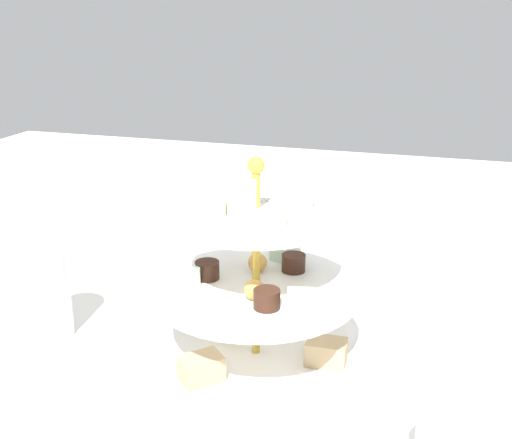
{
  "coord_description": "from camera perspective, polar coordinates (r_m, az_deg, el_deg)",
  "views": [
    {
      "loc": [
        -0.2,
        0.66,
        0.42
      ],
      "look_at": [
        0.0,
        0.0,
        0.18
      ],
      "focal_mm": 44.31,
      "sensor_mm": 36.0,
      "label": 1
    }
  ],
  "objects": [
    {
      "name": "ground_plane",
      "position": [
        0.81,
        -0.0,
        -12.47
      ],
      "size": [
        2.4,
        2.4,
        0.0
      ],
      "primitive_type": "plane",
      "color": "silver"
    },
    {
      "name": "butter_knife_left",
      "position": [
        1.11,
        0.79,
        -3.34
      ],
      "size": [
        0.17,
        0.04,
        0.0
      ],
      "primitive_type": "cube",
      "rotation": [
        0.0,
        0.0,
        6.46
      ],
      "color": "silver",
      "rests_on": "ground_plane"
    },
    {
      "name": "tiered_serving_stand",
      "position": [
        0.77,
        -0.04,
        -7.41
      ],
      "size": [
        0.31,
        0.31,
        0.26
      ],
      "color": "white",
      "rests_on": "ground_plane"
    },
    {
      "name": "water_glass_tall_right",
      "position": [
        0.88,
        -18.59,
        -6.46
      ],
      "size": [
        0.07,
        0.07,
        0.12
      ],
      "primitive_type": "cylinder",
      "color": "silver",
      "rests_on": "ground_plane"
    }
  ]
}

